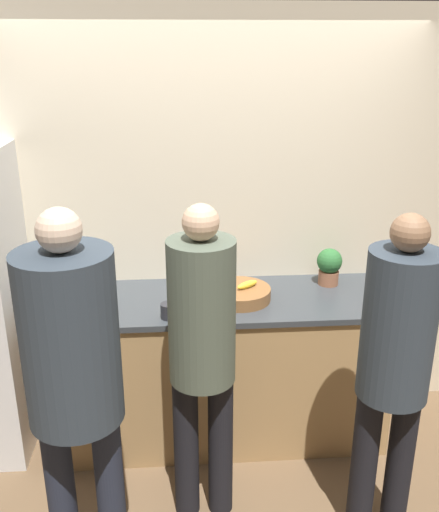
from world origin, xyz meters
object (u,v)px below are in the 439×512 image
person_right (395,359)px  potted_plant (329,265)px  cup_black (169,311)px  person_left (73,367)px  person_center (202,345)px  bottle_red (383,294)px  fruit_bowl (240,294)px  bottle_dark (60,278)px  utensil_crock (82,281)px

person_right → potted_plant: 1.02m
cup_black → person_left: bearing=-117.5°
person_center → bottle_red: person_center is taller
fruit_bowl → cup_black: (-0.42, -0.21, 0.00)m
bottle_dark → person_center: bearing=-45.7°
fruit_bowl → bottle_dark: size_ratio=1.80×
person_center → potted_plant: bearing=44.5°
person_right → bottle_red: (0.18, 0.68, 0.02)m
person_left → person_center: 0.65m
bottle_dark → potted_plant: (1.66, -0.03, 0.05)m
person_center → bottle_dark: (-0.83, 0.85, 0.02)m
person_right → utensil_crock: size_ratio=6.59×
person_center → potted_plant: (0.83, 0.82, 0.07)m
person_left → fruit_bowl: bearing=49.9°
person_right → utensil_crock: person_right is taller
person_left → bottle_red: (1.62, 0.80, -0.09)m
person_center → bottle_dark: size_ratio=8.34×
utensil_crock → bottle_dark: utensil_crock is taller
person_right → fruit_bowl: 1.04m
person_left → fruit_bowl: person_left is taller
utensil_crock → potted_plant: 1.53m
utensil_crock → potted_plant: utensil_crock is taller
bottle_dark → potted_plant: size_ratio=0.87×
fruit_bowl → bottle_dark: 1.10m
person_right → bottle_dark: (-1.71, 1.05, 0.02)m
bottle_dark → potted_plant: 1.66m
cup_black → potted_plant: 1.08m
person_right → bottle_dark: person_right is taller
utensil_crock → person_center: bearing=-50.0°
person_center → bottle_dark: 1.19m
fruit_bowl → bottle_red: 0.83m
person_center → potted_plant: size_ratio=7.29×
bottle_dark → person_left: bearing=-76.9°
person_left → potted_plant: 1.80m
cup_black → person_right: bearing=-30.6°
bottle_red → person_left: bearing=-153.6°
bottle_red → potted_plant: size_ratio=0.81×
potted_plant → person_center: bearing=-135.5°
bottle_dark → bottle_red: bottle_dark is taller
person_center → person_right: size_ratio=1.00×
bottle_red → person_right: bearing=-105.1°
person_right → cup_black: 1.22m
person_left → person_right: (1.44, 0.13, -0.10)m
person_left → person_right: 1.45m
bottle_dark → potted_plant: bearing=-0.9°
person_center → cup_black: size_ratio=18.87×
person_right → cup_black: (-1.05, 0.62, -0.02)m
person_left → potted_plant: (1.39, 1.15, -0.03)m
utensil_crock → bottle_dark: bearing=172.2°
person_right → bottle_dark: bearing=148.6°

